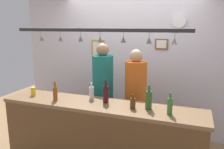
% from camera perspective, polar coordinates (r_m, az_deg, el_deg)
% --- Properties ---
extents(back_wall, '(4.40, 0.06, 2.60)m').
position_cam_1_polar(back_wall, '(4.23, 4.71, 2.81)').
color(back_wall, silver).
rests_on(back_wall, ground_plane).
extents(bar_counter, '(2.70, 0.55, 0.99)m').
position_cam_1_polar(bar_counter, '(2.97, -4.16, -14.11)').
color(bar_counter, brown).
rests_on(bar_counter, ground_plane).
extents(overhead_glass_rack, '(2.20, 0.36, 0.04)m').
position_cam_1_polar(overhead_glass_rack, '(2.85, -2.84, 11.18)').
color(overhead_glass_rack, black).
extents(hanging_wineglass_far_left, '(0.07, 0.07, 0.13)m').
position_cam_1_polar(hanging_wineglass_far_left, '(3.26, -17.40, 8.81)').
color(hanging_wineglass_far_left, silver).
rests_on(hanging_wineglass_far_left, overhead_glass_rack).
extents(hanging_wineglass_left, '(0.07, 0.07, 0.13)m').
position_cam_1_polar(hanging_wineglass_left, '(3.11, -12.90, 8.92)').
color(hanging_wineglass_left, silver).
rests_on(hanging_wineglass_left, overhead_glass_rack).
extents(hanging_wineglass_center_left, '(0.07, 0.07, 0.13)m').
position_cam_1_polar(hanging_wineglass_center_left, '(3.02, -7.94, 9.01)').
color(hanging_wineglass_center_left, silver).
rests_on(hanging_wineglass_center_left, overhead_glass_rack).
extents(hanging_wineglass_center, '(0.07, 0.07, 0.13)m').
position_cam_1_polar(hanging_wineglass_center, '(2.85, -3.01, 8.93)').
color(hanging_wineglass_center, silver).
rests_on(hanging_wineglass_center, overhead_glass_rack).
extents(hanging_wineglass_center_right, '(0.07, 0.07, 0.13)m').
position_cam_1_polar(hanging_wineglass_center_right, '(2.81, 2.88, 8.89)').
color(hanging_wineglass_center_right, silver).
rests_on(hanging_wineglass_center_right, overhead_glass_rack).
extents(hanging_wineglass_right, '(0.07, 0.07, 0.13)m').
position_cam_1_polar(hanging_wineglass_right, '(2.68, 9.36, 8.58)').
color(hanging_wineglass_right, silver).
rests_on(hanging_wineglass_right, overhead_glass_rack).
extents(hanging_wineglass_far_right, '(0.07, 0.07, 0.13)m').
position_cam_1_polar(hanging_wineglass_far_right, '(2.58, 15.51, 8.18)').
color(hanging_wineglass_far_right, silver).
rests_on(hanging_wineglass_far_right, overhead_glass_rack).
extents(person_left_teal_shirt, '(0.34, 0.34, 1.72)m').
position_cam_1_polar(person_left_teal_shirt, '(3.70, -2.30, -2.70)').
color(person_left_teal_shirt, '#2D334C').
rests_on(person_left_teal_shirt, ground_plane).
extents(person_middle_orange_shirt, '(0.34, 0.34, 1.64)m').
position_cam_1_polar(person_middle_orange_shirt, '(3.54, 5.95, -4.24)').
color(person_middle_orange_shirt, '#2D334C').
rests_on(person_middle_orange_shirt, ground_plane).
extents(bottle_beer_amber_tall, '(0.06, 0.06, 0.26)m').
position_cam_1_polar(bottle_beer_amber_tall, '(3.18, -14.15, -4.53)').
color(bottle_beer_amber_tall, brown).
rests_on(bottle_beer_amber_tall, bar_counter).
extents(bottle_wine_dark_red, '(0.08, 0.08, 0.30)m').
position_cam_1_polar(bottle_wine_dark_red, '(2.97, -1.60, -4.93)').
color(bottle_wine_dark_red, '#380F19').
rests_on(bottle_wine_dark_red, bar_counter).
extents(bottle_beer_green_import, '(0.06, 0.06, 0.26)m').
position_cam_1_polar(bottle_beer_green_import, '(2.67, 14.41, -7.67)').
color(bottle_beer_green_import, '#336B2D').
rests_on(bottle_beer_green_import, bar_counter).
extents(bottle_champagne_green, '(0.08, 0.08, 0.30)m').
position_cam_1_polar(bottle_champagne_green, '(2.79, 9.24, -6.27)').
color(bottle_champagne_green, '#2D5623').
rests_on(bottle_champagne_green, bar_counter).
extents(bottle_beer_brown_stubby, '(0.07, 0.07, 0.18)m').
position_cam_1_polar(bottle_beer_brown_stubby, '(2.79, 5.26, -7.14)').
color(bottle_beer_brown_stubby, '#512D14').
rests_on(bottle_beer_brown_stubby, bar_counter).
extents(bottle_soda_clear, '(0.06, 0.06, 0.23)m').
position_cam_1_polar(bottle_soda_clear, '(3.14, -5.17, -4.52)').
color(bottle_soda_clear, silver).
rests_on(bottle_soda_clear, bar_counter).
extents(drink_can, '(0.07, 0.07, 0.12)m').
position_cam_1_polar(drink_can, '(3.48, -19.24, -4.03)').
color(drink_can, yellow).
rests_on(drink_can, bar_counter).
extents(picture_frame_upper_small, '(0.22, 0.02, 0.18)m').
position_cam_1_polar(picture_frame_upper_small, '(4.03, 12.37, 7.50)').
color(picture_frame_upper_small, brown).
rests_on(picture_frame_upper_small, back_wall).
extents(picture_frame_caricature, '(0.26, 0.02, 0.34)m').
position_cam_1_polar(picture_frame_caricature, '(4.37, -3.58, 6.49)').
color(picture_frame_caricature, '#B29338').
rests_on(picture_frame_caricature, back_wall).
extents(wall_clock, '(0.22, 0.03, 0.22)m').
position_cam_1_polar(wall_clock, '(3.98, 16.62, 12.77)').
color(wall_clock, white).
rests_on(wall_clock, back_wall).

